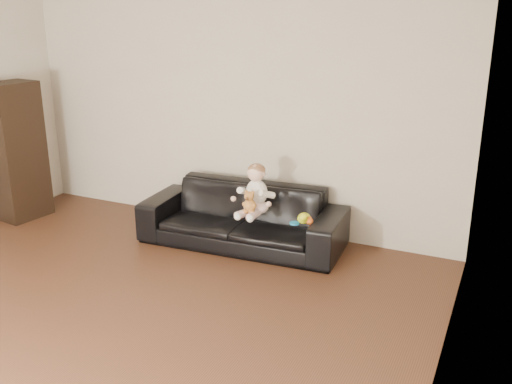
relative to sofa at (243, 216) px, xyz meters
The scene contains 11 objects.
floor 2.30m from the sofa, 99.32° to the right, with size 5.50×5.50×0.00m, color #4A2A1A.
wall_back 1.18m from the sofa, 126.45° to the left, with size 5.00×5.00×0.00m, color beige.
wall_right 3.26m from the sofa, 46.56° to the right, with size 5.50×5.50×0.00m, color beige.
sofa is the anchor object (origin of this frame).
cabinet 2.72m from the sofa, behind, with size 0.39×0.53×1.55m, color black.
shelf_item 2.78m from the sofa, behind, with size 0.18×0.25×0.28m, color silver.
baby 0.39m from the sofa, 29.85° to the right, with size 0.35×0.43×0.50m.
teddy_bear 0.43m from the sofa, 52.13° to the right, with size 0.13×0.13×0.22m.
toy_green 0.75m from the sofa, 11.98° to the right, with size 0.12×0.15×0.10m, color #D4E31A.
toy_rattle 0.80m from the sofa, 12.06° to the right, with size 0.07×0.07×0.07m, color #D75619.
toy_blue_disc 0.68m from the sofa, 17.86° to the right, with size 0.09×0.09×0.01m, color #1A8BD4.
Camera 1 is at (2.78, -2.60, 2.32)m, focal length 40.00 mm.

